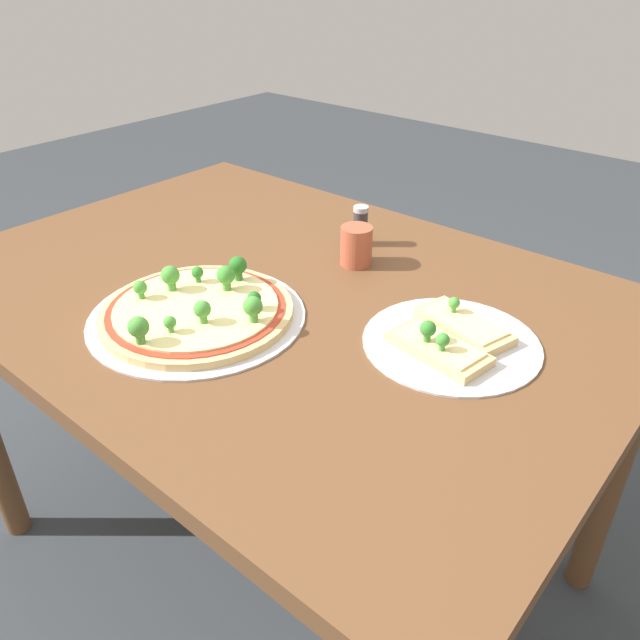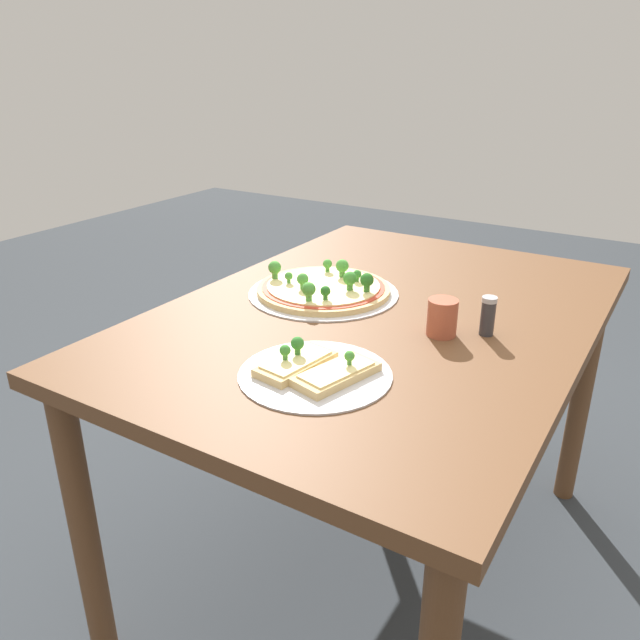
{
  "view_description": "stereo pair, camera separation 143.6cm",
  "coord_description": "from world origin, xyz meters",
  "px_view_note": "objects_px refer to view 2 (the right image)",
  "views": [
    {
      "loc": [
        -0.75,
        0.75,
        1.34
      ],
      "look_at": [
        -0.17,
        0.06,
        0.8
      ],
      "focal_mm": 35.0,
      "sensor_mm": 36.0,
      "label": 1
    },
    {
      "loc": [
        -1.24,
        -0.6,
        1.33
      ],
      "look_at": [
        -0.17,
        0.06,
        0.8
      ],
      "focal_mm": 35.0,
      "sensor_mm": 36.0,
      "label": 2
    }
  ],
  "objects_px": {
    "drinking_cup": "(442,317)",
    "condiment_shaker": "(488,316)",
    "pizza_tray_whole": "(324,288)",
    "pizza_tray_slice": "(315,370)",
    "dining_table": "(379,345)"
  },
  "relations": [
    {
      "from": "drinking_cup",
      "to": "condiment_shaker",
      "type": "relative_size",
      "value": 0.93
    },
    {
      "from": "pizza_tray_whole",
      "to": "pizza_tray_slice",
      "type": "relative_size",
      "value": 1.3
    },
    {
      "from": "pizza_tray_whole",
      "to": "pizza_tray_slice",
      "type": "bearing_deg",
      "value": -150.77
    },
    {
      "from": "drinking_cup",
      "to": "condiment_shaker",
      "type": "bearing_deg",
      "value": -57.65
    },
    {
      "from": "pizza_tray_slice",
      "to": "condiment_shaker",
      "type": "bearing_deg",
      "value": -31.68
    },
    {
      "from": "dining_table",
      "to": "drinking_cup",
      "type": "xyz_separation_m",
      "value": [
        -0.06,
        -0.18,
        0.13
      ]
    },
    {
      "from": "pizza_tray_whole",
      "to": "drinking_cup",
      "type": "height_order",
      "value": "drinking_cup"
    },
    {
      "from": "pizza_tray_slice",
      "to": "drinking_cup",
      "type": "xyz_separation_m",
      "value": [
        0.3,
        -0.13,
        0.03
      ]
    },
    {
      "from": "pizza_tray_whole",
      "to": "condiment_shaker",
      "type": "xyz_separation_m",
      "value": [
        -0.03,
        -0.43,
        0.03
      ]
    },
    {
      "from": "pizza_tray_whole",
      "to": "pizza_tray_slice",
      "type": "height_order",
      "value": "pizza_tray_whole"
    },
    {
      "from": "pizza_tray_slice",
      "to": "condiment_shaker",
      "type": "relative_size",
      "value": 3.37
    },
    {
      "from": "pizza_tray_slice",
      "to": "drinking_cup",
      "type": "relative_size",
      "value": 3.61
    },
    {
      "from": "pizza_tray_whole",
      "to": "condiment_shaker",
      "type": "bearing_deg",
      "value": -94.02
    },
    {
      "from": "pizza_tray_whole",
      "to": "drinking_cup",
      "type": "relative_size",
      "value": 4.71
    },
    {
      "from": "drinking_cup",
      "to": "condiment_shaker",
      "type": "height_order",
      "value": "condiment_shaker"
    }
  ]
}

